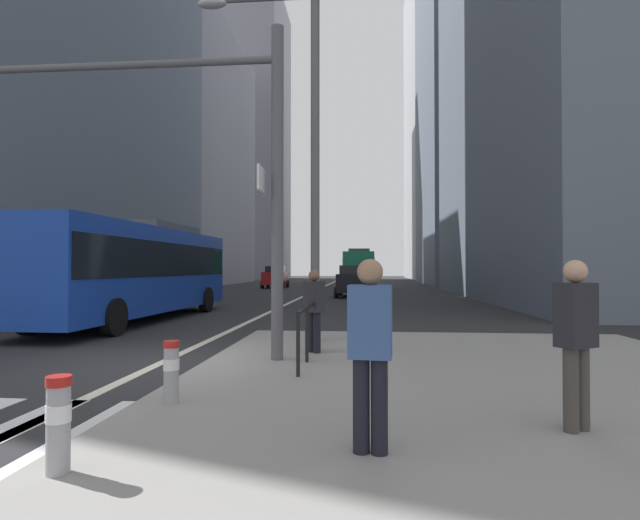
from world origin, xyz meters
name	(u,v)px	position (x,y,z in m)	size (l,w,h in m)	color
ground_plane	(299,298)	(0.00, 20.00, 0.00)	(160.00, 160.00, 0.00)	#28282B
median_island	(476,380)	(5.50, -1.00, 0.07)	(9.00, 10.00, 0.15)	gray
lane_centre_line	(316,290)	(0.00, 30.00, 0.01)	(0.20, 80.00, 0.01)	beige
office_tower_left_mid	(184,158)	(-16.00, 44.04, 14.01)	(10.63, 23.53, 28.02)	gray
office_tower_left_far	(241,140)	(-16.00, 69.24, 22.59)	(13.79, 16.66, 45.17)	gray
office_tower_right_near	(598,21)	(17.00, 20.13, 15.76)	(13.92, 25.47, 31.51)	slate
office_tower_right_mid	(482,103)	(17.00, 47.58, 20.30)	(12.96, 17.52, 40.61)	slate
office_tower_right_far	(445,121)	(17.00, 72.82, 25.79)	(11.19, 25.89, 51.57)	#9E9EA3
city_bus_blue_oncoming	(136,266)	(-3.86, 7.24, 1.84)	(2.88, 11.16, 3.40)	#14389E
sedan_white_oncoming	(37,292)	(-6.89, 6.54, 0.99)	(2.18, 4.37, 1.94)	silver
city_bus_red_receding	(360,267)	(3.44, 35.83, 1.84)	(2.81, 11.30, 3.40)	#198456
car_oncoming_mid	(275,277)	(-4.07, 34.62, 0.99)	(2.08, 4.09, 1.94)	maroon
car_receding_near	(353,281)	(3.12, 21.91, 0.99)	(2.16, 4.52, 1.94)	black
traffic_signal_gantry	(160,140)	(0.07, -0.04, 4.13)	(6.49, 0.65, 6.00)	#515156
street_lamp_post	(315,113)	(2.70, 2.28, 5.28)	(5.50, 0.32, 8.00)	#56565B
bollard_front	(58,419)	(1.36, -5.00, 0.58)	(0.20, 0.20, 0.78)	#99999E
bollard_left	(171,368)	(1.46, -2.92, 0.57)	(0.20, 0.20, 0.75)	#99999E
pedestrian_railing	(310,318)	(2.80, 0.35, 0.85)	(0.06, 3.50, 0.98)	black
pedestrian_waiting	(576,336)	(5.92, -3.56, 1.11)	(0.45, 0.40, 1.72)	#423D38
pedestrian_walking	(370,345)	(3.85, -4.35, 1.11)	(0.40, 0.28, 1.72)	black
pedestrian_far	(314,307)	(2.83, 0.77, 1.03)	(0.44, 0.43, 1.60)	black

